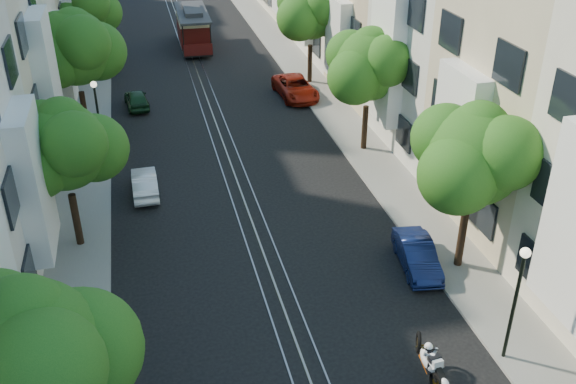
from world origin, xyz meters
TOP-DOWN VIEW (x-y plane):
  - ground at (0.00, 28.00)m, footprint 200.00×200.00m
  - sidewalk_east at (7.25, 28.00)m, footprint 2.50×80.00m
  - sidewalk_west at (-7.25, 28.00)m, footprint 2.50×80.00m
  - rail_left at (-0.55, 28.00)m, footprint 0.06×80.00m
  - rail_slot at (0.00, 28.00)m, footprint 0.06×80.00m
  - rail_right at (0.55, 28.00)m, footprint 0.06×80.00m
  - lane_line at (0.00, 28.00)m, footprint 0.08×80.00m
  - townhouses_east at (11.87, 27.91)m, footprint 7.75×72.00m
  - tree_e_b at (7.26, 8.98)m, footprint 4.93×4.08m
  - tree_e_c at (7.26, 19.98)m, footprint 4.84×3.99m
  - tree_e_d at (7.26, 30.98)m, footprint 5.01×4.16m
  - tree_w_a at (-7.14, 1.98)m, footprint 4.93×4.08m
  - tree_w_b at (-7.14, 13.98)m, footprint 4.72×3.87m
  - tree_w_c at (-7.14, 24.98)m, footprint 5.13×4.28m
  - tree_w_d at (-7.14, 35.98)m, footprint 4.84×3.99m
  - lamp_east at (6.30, 4.00)m, footprint 0.32×0.32m
  - lamp_west at (-6.30, 22.00)m, footprint 0.32×0.32m
  - sportbike_rider at (3.55, 3.71)m, footprint 0.54×1.92m
  - cable_car at (0.50, 41.47)m, footprint 2.47×7.49m
  - parked_car_e_mid at (5.60, 9.34)m, footprint 1.67×3.61m
  - parked_car_e_far at (5.60, 28.63)m, footprint 2.41×4.75m
  - parked_car_w_mid at (-4.40, 17.86)m, footprint 1.19×3.29m
  - parked_car_w_far at (-4.40, 29.18)m, footprint 1.62×3.36m

SIDE VIEW (x-z plane):
  - ground at x=0.00m, z-range 0.00..0.00m
  - lane_line at x=0.00m, z-range 0.00..0.01m
  - rail_left at x=-0.55m, z-range 0.00..0.02m
  - rail_slot at x=0.00m, z-range 0.00..0.02m
  - rail_right at x=0.55m, z-range 0.00..0.02m
  - sidewalk_east at x=7.25m, z-range 0.00..0.12m
  - sidewalk_west at x=-7.25m, z-range 0.00..0.12m
  - parked_car_w_mid at x=-4.40m, z-range 0.00..1.08m
  - parked_car_w_far at x=-4.40m, z-range 0.00..1.11m
  - parked_car_e_mid at x=5.60m, z-range 0.00..1.14m
  - parked_car_e_far at x=5.60m, z-range 0.00..1.28m
  - sportbike_rider at x=3.55m, z-range 0.09..1.44m
  - cable_car at x=0.50m, z-range 0.26..3.13m
  - lamp_east at x=6.30m, z-range 0.77..4.93m
  - lamp_west at x=-6.30m, z-range 0.77..4.93m
  - tree_w_b at x=-7.14m, z-range 1.26..7.53m
  - tree_e_c at x=7.26m, z-range 1.34..7.86m
  - tree_w_d at x=-7.14m, z-range 1.34..7.86m
  - tree_e_b at x=7.26m, z-range 1.39..8.07m
  - tree_w_a at x=-7.14m, z-range 1.39..8.07m
  - tree_e_d at x=7.26m, z-range 1.44..8.29m
  - tree_w_c at x=-7.14m, z-range 1.52..8.62m
  - townhouses_east at x=11.87m, z-range -0.82..11.18m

